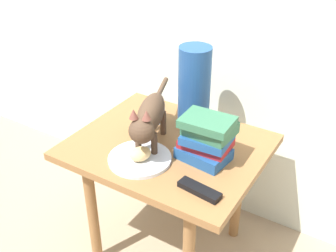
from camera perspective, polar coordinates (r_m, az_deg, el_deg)
name	(u,v)px	position (r m, az deg, el deg)	size (l,w,h in m)	color
ground_plane	(168,245)	(1.94, 0.00, -16.39)	(6.00, 6.00, 0.00)	gray
side_table	(168,161)	(1.62, 0.00, -4.91)	(0.72, 0.60, 0.56)	olive
plate	(140,159)	(1.48, -3.98, -4.59)	(0.23, 0.23, 0.01)	silver
bread_roll	(140,154)	(1.45, -3.89, -3.93)	(0.08, 0.06, 0.05)	#E0BC7A
cat	(149,117)	(1.49, -2.66, 1.29)	(0.21, 0.46, 0.23)	#4C3828
book_stack	(207,138)	(1.45, 5.44, -1.70)	(0.20, 0.16, 0.18)	#1E4C8C
green_vase	(194,87)	(1.63, 3.70, 5.46)	(0.13, 0.13, 0.33)	navy
candle_jar	(157,113)	(1.70, -1.61, 1.79)	(0.07, 0.07, 0.08)	silver
tv_remote	(199,190)	(1.34, 4.43, -8.92)	(0.15, 0.04, 0.02)	black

